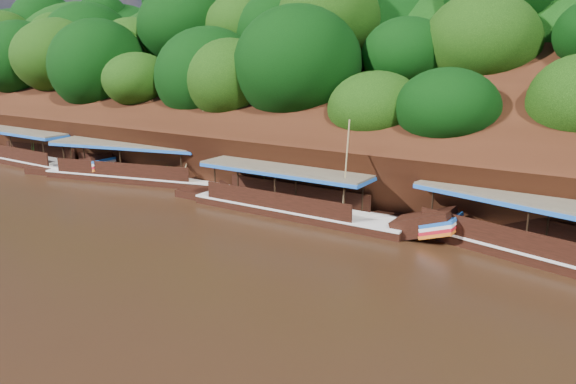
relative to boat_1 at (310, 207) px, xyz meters
name	(u,v)px	position (x,y,z in m)	size (l,w,h in m)	color
ground	(240,267)	(1.16, -7.76, -0.59)	(160.00, 160.00, 0.00)	black
riverbank	(426,146)	(1.15, 14.97, 1.29)	(120.00, 30.06, 19.40)	black
boat_1	(310,207)	(0.00, 0.00, 0.00)	(15.20, 2.71, 6.10)	black
boat_2	(152,174)	(-13.32, 1.25, 0.00)	(16.86, 6.18, 6.16)	black
boat_3	(38,158)	(-24.82, 0.26, 0.03)	(15.44, 3.04, 3.27)	black
reeds	(296,190)	(-2.05, 1.86, 0.25)	(50.68, 2.55, 1.87)	#296E1B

